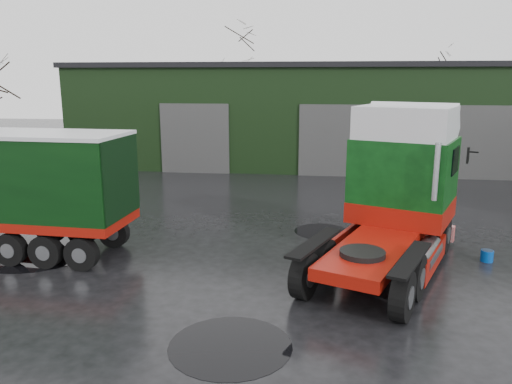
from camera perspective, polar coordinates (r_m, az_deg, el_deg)
ground at (r=15.15m, az=2.58°, el=-8.06°), size 100.00×100.00×0.00m
warehouse at (r=34.19m, az=8.78°, el=8.96°), size 32.40×12.40×6.30m
hero_tractor at (r=14.17m, az=14.52°, el=-0.10°), size 5.79×8.15×4.66m
wash_bucket at (r=16.71m, az=24.89°, el=-6.63°), size 0.40×0.40×0.34m
tree_back_a at (r=44.68m, az=-2.01°, el=12.03°), size 4.40×4.40×9.50m
tree_back_b at (r=45.03m, az=18.88°, el=10.09°), size 4.40×4.40×7.50m
puddle_0 at (r=10.81m, az=-2.95°, el=-17.16°), size 2.58×2.58×0.01m
puddle_1 at (r=18.24m, az=7.52°, el=-4.48°), size 1.98×1.98×0.01m
puddle_2 at (r=17.35m, az=-23.69°, el=-6.40°), size 3.49×3.49×0.01m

